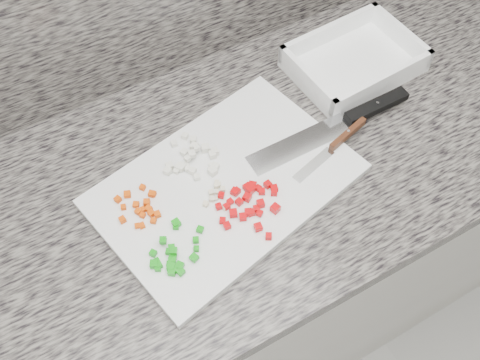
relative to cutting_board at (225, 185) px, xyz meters
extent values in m
cube|color=silver|center=(-0.02, 0.03, -0.48)|extent=(3.92, 0.62, 0.86)
cube|color=#645F58|center=(-0.02, 0.03, -0.03)|extent=(3.96, 0.64, 0.04)
cube|color=silver|center=(0.00, 0.00, 0.00)|extent=(0.52, 0.41, 0.02)
cube|color=#D34604|center=(-0.17, 0.06, 0.01)|extent=(0.02, 0.02, 0.01)
cube|color=#D34604|center=(-0.20, 0.02, 0.01)|extent=(0.01, 0.01, 0.01)
cube|color=#D34604|center=(-0.13, 0.04, 0.01)|extent=(0.02, 0.02, 0.01)
cube|color=#D34604|center=(-0.15, 0.03, 0.01)|extent=(0.02, 0.02, 0.01)
cube|color=#D34604|center=(-0.19, 0.04, 0.01)|extent=(0.01, 0.01, 0.01)
cube|color=#D34604|center=(-0.17, -0.01, 0.01)|extent=(0.01, 0.01, 0.01)
cube|color=#D34604|center=(-0.15, 0.02, 0.01)|extent=(0.01, 0.01, 0.01)
cube|color=#D34604|center=(-0.16, 0.01, 0.01)|extent=(0.01, 0.01, 0.01)
cube|color=#D34604|center=(-0.17, 0.02, 0.01)|extent=(0.01, 0.01, 0.01)
cube|color=#D34604|center=(-0.13, 0.04, 0.01)|extent=(0.01, 0.01, 0.01)
cube|color=#D34604|center=(-0.18, -0.01, 0.01)|extent=(0.01, 0.01, 0.01)
cube|color=#D34604|center=(-0.16, 0.02, 0.01)|extent=(0.01, 0.01, 0.01)
cube|color=#D34604|center=(-0.19, 0.06, 0.01)|extent=(0.01, 0.01, 0.01)
cube|color=#D34604|center=(-0.20, 0.02, 0.01)|extent=(0.01, 0.01, 0.01)
cube|color=#D34604|center=(-0.15, -0.01, 0.01)|extent=(0.01, 0.01, 0.01)
cube|color=#D34604|center=(-0.15, 0.00, 0.01)|extent=(0.01, 0.01, 0.01)
cube|color=#D34604|center=(-0.17, 0.06, 0.01)|extent=(0.01, 0.01, 0.01)
cube|color=#D34604|center=(-0.16, 0.03, 0.01)|extent=(0.01, 0.01, 0.01)
cube|color=#D34604|center=(-0.14, 0.00, 0.01)|extent=(0.01, 0.01, 0.01)
cube|color=#D34604|center=(-0.14, 0.06, 0.01)|extent=(0.01, 0.01, 0.01)
cube|color=silver|center=(-0.02, 0.13, 0.01)|extent=(0.02, 0.02, 0.01)
cube|color=silver|center=(-0.08, 0.07, 0.01)|extent=(0.02, 0.02, 0.01)
cube|color=silver|center=(0.00, 0.08, 0.02)|extent=(0.02, 0.02, 0.01)
cube|color=silver|center=(-0.01, 0.04, 0.01)|extent=(0.02, 0.02, 0.01)
cube|color=silver|center=(-0.08, 0.07, 0.01)|extent=(0.01, 0.01, 0.01)
cube|color=silver|center=(-0.01, 0.03, 0.01)|extent=(0.01, 0.01, 0.01)
cube|color=silver|center=(-0.07, 0.07, 0.01)|extent=(0.01, 0.01, 0.01)
cube|color=silver|center=(-0.01, 0.10, 0.01)|extent=(0.02, 0.02, 0.01)
cube|color=silver|center=(-0.04, 0.07, 0.02)|extent=(0.01, 0.01, 0.01)
cube|color=silver|center=(-0.03, 0.08, 0.02)|extent=(0.02, 0.02, 0.01)
cube|color=silver|center=(-0.05, 0.07, 0.01)|extent=(0.01, 0.01, 0.01)
cube|color=silver|center=(0.01, 0.06, 0.01)|extent=(0.02, 0.02, 0.01)
cube|color=silver|center=(-0.08, 0.07, 0.01)|extent=(0.01, 0.01, 0.01)
cube|color=silver|center=(-0.04, 0.03, 0.01)|extent=(0.01, 0.01, 0.01)
cube|color=silver|center=(-0.01, 0.11, 0.01)|extent=(0.02, 0.02, 0.01)
cube|color=silver|center=(-0.08, 0.08, 0.01)|extent=(0.01, 0.01, 0.01)
cube|color=silver|center=(-0.02, 0.09, 0.02)|extent=(0.01, 0.01, 0.01)
cube|color=silver|center=(-0.06, 0.07, 0.01)|extent=(0.02, 0.02, 0.01)
cube|color=silver|center=(-0.04, 0.05, 0.01)|extent=(0.02, 0.02, 0.01)
cube|color=silver|center=(0.00, 0.04, 0.01)|extent=(0.02, 0.02, 0.01)
cube|color=silver|center=(0.01, 0.07, 0.01)|extent=(0.02, 0.02, 0.01)
cube|color=silver|center=(-0.04, 0.10, 0.01)|extent=(0.02, 0.02, 0.01)
cube|color=silver|center=(-0.01, 0.04, 0.01)|extent=(0.01, 0.01, 0.01)
cube|color=silver|center=(-0.06, 0.07, 0.01)|extent=(0.02, 0.02, 0.01)
cube|color=silver|center=(-0.05, 0.06, 0.01)|extent=(0.01, 0.01, 0.01)
cube|color=silver|center=(-0.05, 0.13, 0.01)|extent=(0.01, 0.01, 0.01)
cube|color=silver|center=(-0.06, 0.07, 0.01)|extent=(0.01, 0.01, 0.01)
cube|color=silver|center=(-0.01, 0.03, 0.01)|extent=(0.02, 0.02, 0.01)
cube|color=#0D8F0D|center=(-0.15, -0.08, 0.01)|extent=(0.01, 0.01, 0.01)
cube|color=#0D8F0D|center=(-0.16, -0.10, 0.01)|extent=(0.01, 0.01, 0.01)
cube|color=#0D8F0D|center=(-0.09, -0.07, 0.01)|extent=(0.02, 0.02, 0.01)
cube|color=#0D8F0D|center=(-0.16, -0.11, 0.01)|extent=(0.02, 0.02, 0.01)
cube|color=#0D8F0D|center=(-0.16, -0.11, 0.01)|extent=(0.01, 0.01, 0.01)
cube|color=#0D8F0D|center=(-0.15, -0.09, 0.02)|extent=(0.02, 0.02, 0.01)
cube|color=#0D8F0D|center=(-0.10, -0.08, 0.01)|extent=(0.01, 0.01, 0.01)
cube|color=#0D8F0D|center=(-0.18, -0.07, 0.01)|extent=(0.01, 0.01, 0.01)
cube|color=#0D8F0D|center=(-0.18, -0.09, 0.01)|extent=(0.01, 0.01, 0.01)
cube|color=#0D8F0D|center=(-0.15, -0.09, 0.01)|extent=(0.01, 0.01, 0.01)
cube|color=#0D8F0D|center=(-0.15, -0.10, 0.01)|extent=(0.02, 0.02, 0.01)
cube|color=#0D8F0D|center=(-0.16, -0.12, 0.01)|extent=(0.02, 0.02, 0.01)
cube|color=#0D8F0D|center=(-0.11, -0.10, 0.01)|extent=(0.01, 0.01, 0.01)
cube|color=#0D8F0D|center=(-0.16, -0.11, 0.01)|extent=(0.02, 0.02, 0.01)
cube|color=#0D8F0D|center=(-0.15, -0.12, 0.01)|extent=(0.02, 0.02, 0.01)
cube|color=#0D8F0D|center=(-0.12, -0.04, 0.01)|extent=(0.01, 0.01, 0.01)
cube|color=#0D8F0D|center=(-0.18, -0.10, 0.01)|extent=(0.01, 0.01, 0.01)
cube|color=#0D8F0D|center=(-0.15, -0.11, 0.01)|extent=(0.02, 0.02, 0.01)
cube|color=#0D8F0D|center=(-0.12, -0.04, 0.01)|extent=(0.01, 0.01, 0.01)
cube|color=#0D8F0D|center=(-0.18, -0.09, 0.01)|extent=(0.02, 0.02, 0.01)
cube|color=#0D8F0D|center=(-0.18, -0.09, 0.01)|extent=(0.01, 0.01, 0.01)
cube|color=#0D8F0D|center=(-0.15, -0.06, 0.02)|extent=(0.02, 0.02, 0.01)
cube|color=#0D8F0D|center=(-0.12, -0.11, 0.01)|extent=(0.02, 0.02, 0.01)
cube|color=#0D8F0D|center=(-0.15, -0.08, 0.01)|extent=(0.01, 0.01, 0.01)
cube|color=#C20206|center=(-0.02, -0.07, 0.01)|extent=(0.02, 0.02, 0.01)
cube|color=#C20206|center=(0.05, -0.10, 0.02)|extent=(0.02, 0.02, 0.01)
cube|color=#C20206|center=(0.01, -0.03, 0.01)|extent=(0.01, 0.01, 0.01)
cube|color=#C20206|center=(0.00, -0.05, 0.01)|extent=(0.01, 0.01, 0.01)
cube|color=#C20206|center=(-0.04, -0.07, 0.01)|extent=(0.02, 0.02, 0.01)
cube|color=#C20206|center=(0.01, -0.08, 0.01)|extent=(0.01, 0.01, 0.01)
cube|color=#C20206|center=(0.06, -0.05, 0.01)|extent=(0.01, 0.01, 0.01)
cube|color=#C20206|center=(-0.01, -0.04, 0.01)|extent=(0.01, 0.01, 0.01)
cube|color=#C20206|center=(-0.04, -0.04, 0.01)|extent=(0.01, 0.01, 0.01)
cube|color=#C20206|center=(-0.02, -0.02, 0.01)|extent=(0.02, 0.02, 0.01)
cube|color=#C20206|center=(0.03, -0.04, 0.02)|extent=(0.02, 0.02, 0.01)
cube|color=#C20206|center=(0.00, -0.03, 0.01)|extent=(0.02, 0.02, 0.01)
cube|color=#C20206|center=(-0.01, -0.08, 0.01)|extent=(0.02, 0.02, 0.01)
cube|color=#C20206|center=(0.01, -0.14, 0.01)|extent=(0.02, 0.02, 0.01)
cube|color=#C20206|center=(-0.04, -0.08, 0.01)|extent=(0.01, 0.01, 0.01)
cube|color=#C20206|center=(0.02, -0.05, 0.01)|extent=(0.02, 0.02, 0.01)
cube|color=#C20206|center=(0.00, -0.08, 0.01)|extent=(0.02, 0.02, 0.01)
cube|color=#C20206|center=(0.03, -0.03, 0.01)|extent=(0.02, 0.02, 0.01)
cube|color=#C20206|center=(-0.02, -0.05, 0.01)|extent=(0.01, 0.01, 0.01)
cube|color=#C20206|center=(0.07, -0.06, 0.01)|extent=(0.02, 0.02, 0.01)
cube|color=#C20206|center=(0.00, -0.11, 0.01)|extent=(0.02, 0.02, 0.01)
cube|color=#C20206|center=(0.03, -0.07, 0.01)|extent=(0.02, 0.02, 0.01)
cube|color=#C20206|center=(0.02, -0.08, 0.01)|extent=(0.01, 0.01, 0.01)
cube|color=#C20206|center=(0.07, -0.07, 0.01)|extent=(0.02, 0.02, 0.01)
cube|color=#C20206|center=(0.05, -0.04, 0.01)|extent=(0.01, 0.01, 0.01)
cube|color=#C20206|center=(0.04, -0.03, 0.01)|extent=(0.02, 0.02, 0.01)
cube|color=#C20206|center=(0.02, -0.09, 0.01)|extent=(0.02, 0.02, 0.01)
cube|color=#C20206|center=(0.05, -0.05, 0.01)|extent=(0.02, 0.02, 0.01)
cube|color=beige|center=(-0.01, 0.00, 0.01)|extent=(0.01, 0.01, 0.01)
cube|color=beige|center=(-0.05, -0.03, 0.01)|extent=(0.01, 0.01, 0.01)
cube|color=beige|center=(-0.03, -0.01, 0.01)|extent=(0.01, 0.01, 0.01)
cube|color=beige|center=(-0.02, 0.00, 0.01)|extent=(0.01, 0.01, 0.01)
cube|color=beige|center=(-0.05, -0.03, 0.01)|extent=(0.01, 0.01, 0.01)
cube|color=beige|center=(-0.03, -0.05, 0.01)|extent=(0.01, 0.01, 0.01)
cube|color=beige|center=(-0.03, -0.02, 0.01)|extent=(0.01, 0.01, 0.00)
cube|color=beige|center=(-0.01, -0.01, 0.01)|extent=(0.01, 0.01, 0.01)
cube|color=beige|center=(-0.01, 0.01, 0.01)|extent=(0.01, 0.01, 0.01)
cube|color=beige|center=(-0.02, -0.01, 0.01)|extent=(0.01, 0.01, 0.01)
cube|color=beige|center=(-0.04, -0.02, 0.01)|extent=(0.01, 0.01, 0.01)
cube|color=silver|center=(0.17, 0.01, 0.01)|extent=(0.22, 0.05, 0.00)
cube|color=black|center=(0.36, 0.01, 0.02)|extent=(0.15, 0.03, 0.02)
cylinder|color=silver|center=(0.36, 0.01, 0.02)|extent=(0.01, 0.01, 0.00)
cube|color=silver|center=(0.16, -0.05, 0.01)|extent=(0.10, 0.04, 0.00)
cube|color=#4D2513|center=(0.26, -0.02, 0.02)|extent=(0.10, 0.04, 0.02)
cylinder|color=silver|center=(0.26, -0.02, 0.02)|extent=(0.01, 0.01, 0.00)
cube|color=white|center=(0.39, 0.14, 0.00)|extent=(0.28, 0.21, 0.01)
cube|color=white|center=(0.39, 0.23, 0.03)|extent=(0.27, 0.03, 0.04)
cube|color=white|center=(0.40, 0.05, 0.03)|extent=(0.27, 0.03, 0.04)
cube|color=white|center=(0.52, 0.14, 0.03)|extent=(0.02, 0.19, 0.04)
cube|color=white|center=(0.27, 0.13, 0.03)|extent=(0.02, 0.19, 0.04)
camera|label=1|loc=(-0.24, -0.49, 0.84)|focal=40.00mm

